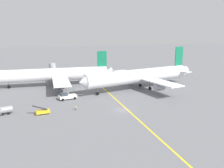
# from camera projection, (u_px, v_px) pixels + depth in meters

# --- Properties ---
(ground_plane) EXTENTS (600.00, 600.00, 0.00)m
(ground_plane) POSITION_uv_depth(u_px,v_px,m) (121.00, 110.00, 75.59)
(ground_plane) COLOR slate
(taxiway_stripe) EXTENTS (6.66, 119.87, 0.01)m
(taxiway_stripe) POSITION_uv_depth(u_px,v_px,m) (117.00, 101.00, 85.57)
(taxiway_stripe) COLOR yellow
(taxiway_stripe) RESTS_ON ground
(airliner_at_gate_left) EXTENTS (52.74, 44.08, 14.95)m
(airliner_at_gate_left) POSITION_uv_depth(u_px,v_px,m) (55.00, 75.00, 107.19)
(airliner_at_gate_left) COLOR white
(airliner_at_gate_left) RESTS_ON ground
(airliner_being_pushed) EXTENTS (53.54, 40.95, 16.95)m
(airliner_being_pushed) POSITION_uv_depth(u_px,v_px,m) (140.00, 76.00, 101.19)
(airliner_being_pushed) COLOR white
(airliner_being_pushed) RESTS_ON ground
(pushback_tug) EXTENTS (9.52, 3.58, 2.78)m
(pushback_tug) POSITION_uv_depth(u_px,v_px,m) (67.00, 96.00, 86.86)
(pushback_tug) COLOR white
(pushback_tug) RESTS_ON ground
(gse_fuel_bowser_stubby) EXTENTS (5.17, 2.78, 2.40)m
(gse_fuel_bowser_stubby) POSITION_uv_depth(u_px,v_px,m) (3.00, 110.00, 71.30)
(gse_fuel_bowser_stubby) COLOR gray
(gse_fuel_bowser_stubby) RESTS_ON ground
(gse_belt_loader_portside) EXTENTS (5.02, 2.20, 3.02)m
(gse_belt_loader_portside) POSITION_uv_depth(u_px,v_px,m) (43.00, 111.00, 71.82)
(gse_belt_loader_portside) COLOR gold
(gse_belt_loader_portside) RESTS_ON ground
(ground_crew_ramp_agent_by_cones) EXTENTS (0.36, 0.36, 1.59)m
(ground_crew_ramp_agent_by_cones) POSITION_uv_depth(u_px,v_px,m) (76.00, 108.00, 75.36)
(ground_crew_ramp_agent_by_cones) COLOR #4C4C51
(ground_crew_ramp_agent_by_cones) RESTS_ON ground
(jet_bridge) EXTENTS (4.59, 19.27, 5.95)m
(jet_bridge) POSITION_uv_depth(u_px,v_px,m) (53.00, 68.00, 131.98)
(jet_bridge) COLOR #B7B7BC
(jet_bridge) RESTS_ON ground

